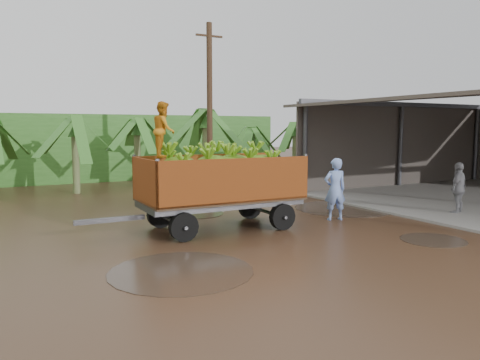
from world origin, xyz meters
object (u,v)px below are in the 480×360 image
at_px(banana_trailer, 219,182).
at_px(utility_pole, 210,109).
at_px(man_grey, 458,189).
at_px(man_blue, 335,189).

bearing_deg(banana_trailer, utility_pole, 68.00).
relative_size(banana_trailer, utility_pole, 0.86).
bearing_deg(banana_trailer, man_grey, -12.35).
height_order(man_blue, utility_pole, utility_pole).
distance_m(banana_trailer, utility_pole, 7.30).
height_order(banana_trailer, man_grey, banana_trailer).
xyz_separation_m(banana_trailer, man_blue, (3.73, -0.53, -0.39)).
height_order(banana_trailer, utility_pole, utility_pole).
distance_m(banana_trailer, man_blue, 3.79).
xyz_separation_m(banana_trailer, man_grey, (7.91, -1.77, -0.48)).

